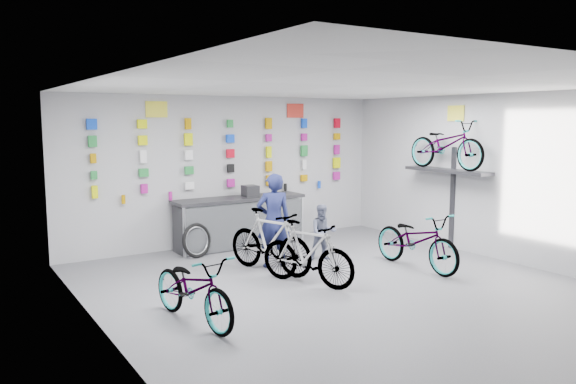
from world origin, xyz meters
TOP-DOWN VIEW (x-y plane):
  - floor at (0.00, 0.00)m, footprint 8.00×8.00m
  - ceiling at (0.00, 0.00)m, footprint 8.00×8.00m
  - wall_back at (0.00, 4.00)m, footprint 7.00×0.00m
  - wall_left at (-3.50, 0.00)m, footprint 0.00×8.00m
  - wall_right at (3.50, 0.00)m, footprint 0.00×8.00m
  - counter at (0.00, 3.54)m, footprint 2.70×0.66m
  - merch_wall at (0.07, 3.93)m, footprint 5.58×0.08m
  - wall_bracket at (3.33, 1.20)m, footprint 0.39×1.90m
  - sign_left at (-1.50, 3.98)m, footprint 0.42×0.02m
  - sign_right at (1.60, 3.98)m, footprint 0.42×0.02m
  - sign_side at (3.48, 1.20)m, footprint 0.02×0.40m
  - bike_left at (-2.46, 0.06)m, footprint 0.86×1.78m
  - bike_center at (-0.34, 0.67)m, footprint 1.08×1.70m
  - bike_right at (1.78, 0.46)m, footprint 0.67×1.88m
  - bike_service at (-0.46, 1.59)m, footprint 1.01×1.83m
  - bike_wall at (3.25, 1.20)m, footprint 0.63×1.80m
  - clerk at (-0.22, 1.87)m, footprint 0.68×0.55m
  - customer at (0.77, 1.78)m, footprint 0.60×0.53m
  - spare_wheel at (-1.09, 3.17)m, footprint 0.66×0.32m
  - register at (0.24, 3.55)m, footprint 0.29×0.31m

SIDE VIEW (x-z plane):
  - floor at x=0.00m, z-range 0.00..0.00m
  - spare_wheel at x=-1.09m, z-range 0.00..0.64m
  - bike_left at x=-2.46m, z-range 0.00..0.90m
  - counter at x=0.00m, z-range -0.01..0.99m
  - bike_right at x=1.78m, z-range 0.00..0.98m
  - bike_center at x=-0.34m, z-range 0.00..0.99m
  - customer at x=0.77m, z-range 0.00..1.01m
  - bike_service at x=-0.46m, z-range 0.00..1.06m
  - clerk at x=-0.22m, z-range 0.00..1.62m
  - register at x=0.24m, z-range 1.00..1.22m
  - wall_bracket at x=3.33m, z-range 0.46..2.46m
  - wall_back at x=0.00m, z-range -2.00..5.00m
  - wall_left at x=-3.50m, z-range -2.50..5.50m
  - wall_right at x=3.50m, z-range -2.50..5.50m
  - merch_wall at x=0.07m, z-range 1.03..2.60m
  - bike_wall at x=3.25m, z-range 1.58..2.53m
  - sign_side at x=3.48m, z-range 2.50..2.80m
  - sign_left at x=-1.50m, z-range 2.57..2.87m
  - sign_right at x=1.60m, z-range 2.57..2.87m
  - ceiling at x=0.00m, z-range 3.00..3.00m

